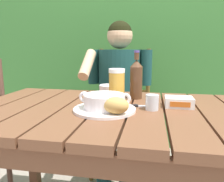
# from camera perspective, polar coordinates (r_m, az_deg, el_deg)

# --- Properties ---
(dining_table) EXTENTS (1.37, 0.80, 0.77)m
(dining_table) POSITION_cam_1_polar(r_m,az_deg,el_deg) (1.04, 0.34, -9.77)
(dining_table) COLOR brown
(dining_table) RESTS_ON ground_plane
(hedge_backdrop) EXTENTS (3.79, 0.90, 2.66)m
(hedge_backdrop) POSITION_cam_1_polar(r_m,az_deg,el_deg) (2.62, 1.97, 14.56)
(hedge_backdrop) COLOR #3B7935
(hedge_backdrop) RESTS_ON ground_plane
(chair_near_diner) EXTENTS (0.46, 0.45, 1.04)m
(chair_near_diner) POSITION_cam_1_polar(r_m,az_deg,el_deg) (1.90, 2.65, -5.78)
(chair_near_diner) COLOR brown
(chair_near_diner) RESTS_ON ground_plane
(person_eating) EXTENTS (0.48, 0.47, 1.25)m
(person_eating) POSITION_cam_1_polar(r_m,az_deg,el_deg) (1.65, 1.67, 0.12)
(person_eating) COLOR #18433F
(person_eating) RESTS_ON ground_plane
(serving_plate) EXTENTS (0.28, 0.28, 0.01)m
(serving_plate) POSITION_cam_1_polar(r_m,az_deg,el_deg) (0.97, -1.97, -4.81)
(serving_plate) COLOR white
(serving_plate) RESTS_ON dining_table
(soup_bowl) EXTENTS (0.23, 0.18, 0.07)m
(soup_bowl) POSITION_cam_1_polar(r_m,az_deg,el_deg) (0.96, -1.98, -2.59)
(soup_bowl) COLOR white
(soup_bowl) RESTS_ON serving_plate
(bread_roll) EXTENTS (0.11, 0.09, 0.07)m
(bread_roll) POSITION_cam_1_polar(r_m,az_deg,el_deg) (0.87, 1.09, -3.79)
(bread_roll) COLOR tan
(bread_roll) RESTS_ON serving_plate
(beer_glass) EXTENTS (0.08, 0.08, 0.17)m
(beer_glass) POSITION_cam_1_polar(r_m,az_deg,el_deg) (1.15, 1.26, 1.72)
(beer_glass) COLOR gold
(beer_glass) RESTS_ON dining_table
(beer_bottle) EXTENTS (0.07, 0.07, 0.26)m
(beer_bottle) POSITION_cam_1_polar(r_m,az_deg,el_deg) (1.19, 6.37, 3.27)
(beer_bottle) COLOR #52331F
(beer_bottle) RESTS_ON dining_table
(water_glass_small) EXTENTS (0.06, 0.06, 0.07)m
(water_glass_small) POSITION_cam_1_polar(r_m,az_deg,el_deg) (0.99, 10.47, -2.93)
(water_glass_small) COLOR silver
(water_glass_small) RESTS_ON dining_table
(butter_tub) EXTENTS (0.13, 0.10, 0.05)m
(butter_tub) POSITION_cam_1_polar(r_m,az_deg,el_deg) (1.07, 17.14, -2.77)
(butter_tub) COLOR white
(butter_tub) RESTS_ON dining_table
(table_knife) EXTENTS (0.14, 0.04, 0.01)m
(table_knife) POSITION_cam_1_polar(r_m,az_deg,el_deg) (1.04, 6.72, -3.89)
(table_knife) COLOR silver
(table_knife) RESTS_ON dining_table
(diner_bowl) EXTENTS (0.13, 0.13, 0.06)m
(diner_bowl) POSITION_cam_1_polar(r_m,az_deg,el_deg) (1.31, -0.44, 0.36)
(diner_bowl) COLOR white
(diner_bowl) RESTS_ON dining_table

